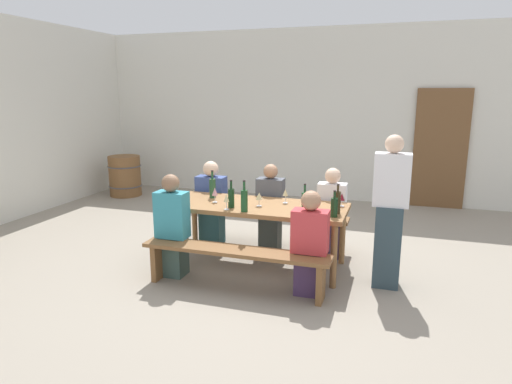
{
  "coord_description": "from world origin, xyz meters",
  "views": [
    {
      "loc": [
        1.55,
        -4.82,
        2.05
      ],
      "look_at": [
        0.0,
        0.0,
        0.9
      ],
      "focal_mm": 31.29,
      "sensor_mm": 36.0,
      "label": 1
    }
  ],
  "objects_px": {
    "wooden_door": "(440,149)",
    "wine_bottle_0": "(334,207)",
    "bench_near": "(235,257)",
    "wine_bottle_5": "(305,202)",
    "seated_guest_near_0": "(172,228)",
    "seated_guest_far_2": "(331,215)",
    "seated_guest_near_1": "(310,246)",
    "wine_glass_1": "(215,192)",
    "wine_glass_4": "(285,193)",
    "tasting_table": "(256,211)",
    "wine_bottle_3": "(337,202)",
    "wine_glass_3": "(226,198)",
    "bench_far": "(272,220)",
    "wine_bottle_2": "(231,197)",
    "wine_bottle_4": "(244,200)",
    "wine_bottle_1": "(213,188)",
    "wine_glass_0": "(259,196)",
    "seated_guest_far_1": "(270,210)",
    "wine_barrel": "(125,176)",
    "seated_guest_far_0": "(212,205)",
    "wine_glass_2": "(342,197)",
    "standing_host": "(390,215)"
  },
  "relations": [
    {
      "from": "wine_bottle_1",
      "to": "wine_barrel",
      "type": "xyz_separation_m",
      "value": [
        -3.01,
        2.55,
        -0.48
      ]
    },
    {
      "from": "wine_glass_0",
      "to": "seated_guest_far_0",
      "type": "xyz_separation_m",
      "value": [
        -0.88,
        0.64,
        -0.33
      ]
    },
    {
      "from": "wine_bottle_2",
      "to": "wine_bottle_3",
      "type": "height_order",
      "value": "wine_bottle_3"
    },
    {
      "from": "wine_glass_2",
      "to": "standing_host",
      "type": "relative_size",
      "value": 0.1
    },
    {
      "from": "bench_far",
      "to": "wine_glass_4",
      "type": "relative_size",
      "value": 11.75
    },
    {
      "from": "tasting_table",
      "to": "wine_glass_0",
      "type": "height_order",
      "value": "wine_glass_0"
    },
    {
      "from": "wine_bottle_0",
      "to": "seated_guest_near_1",
      "type": "xyz_separation_m",
      "value": [
        -0.19,
        -0.32,
        -0.34
      ]
    },
    {
      "from": "bench_near",
      "to": "wine_bottle_5",
      "type": "bearing_deg",
      "value": 39.6
    },
    {
      "from": "tasting_table",
      "to": "wine_bottle_4",
      "type": "height_order",
      "value": "wine_bottle_4"
    },
    {
      "from": "wine_bottle_3",
      "to": "wine_glass_3",
      "type": "height_order",
      "value": "wine_bottle_3"
    },
    {
      "from": "wine_bottle_5",
      "to": "wine_bottle_1",
      "type": "bearing_deg",
      "value": 163.37
    },
    {
      "from": "wine_bottle_2",
      "to": "seated_guest_far_0",
      "type": "xyz_separation_m",
      "value": [
        -0.59,
        0.79,
        -0.33
      ]
    },
    {
      "from": "wine_glass_3",
      "to": "seated_guest_far_2",
      "type": "relative_size",
      "value": 0.16
    },
    {
      "from": "wooden_door",
      "to": "seated_guest_far_1",
      "type": "distance_m",
      "value": 3.81
    },
    {
      "from": "wine_bottle_4",
      "to": "seated_guest_far_1",
      "type": "distance_m",
      "value": 0.97
    },
    {
      "from": "wooden_door",
      "to": "wine_bottle_0",
      "type": "distance_m",
      "value": 4.09
    },
    {
      "from": "seated_guest_near_0",
      "to": "wine_bottle_3",
      "type": "bearing_deg",
      "value": -75.02
    },
    {
      "from": "wine_bottle_2",
      "to": "wine_glass_4",
      "type": "bearing_deg",
      "value": 36.26
    },
    {
      "from": "wine_bottle_0",
      "to": "wine_bottle_1",
      "type": "height_order",
      "value": "wine_bottle_1"
    },
    {
      "from": "wine_bottle_3",
      "to": "wine_glass_1",
      "type": "xyz_separation_m",
      "value": [
        -1.46,
        0.05,
        -0.0
      ]
    },
    {
      "from": "bench_near",
      "to": "standing_host",
      "type": "xyz_separation_m",
      "value": [
        1.51,
        0.59,
        0.43
      ]
    },
    {
      "from": "wine_glass_4",
      "to": "wine_glass_1",
      "type": "bearing_deg",
      "value": -164.56
    },
    {
      "from": "wooden_door",
      "to": "seated_guest_near_1",
      "type": "bearing_deg",
      "value": -109.51
    },
    {
      "from": "tasting_table",
      "to": "seated_guest_near_0",
      "type": "relative_size",
      "value": 1.81
    },
    {
      "from": "wine_bottle_2",
      "to": "seated_guest_far_1",
      "type": "xyz_separation_m",
      "value": [
        0.24,
        0.79,
        -0.33
      ]
    },
    {
      "from": "wine_bottle_5",
      "to": "seated_guest_far_1",
      "type": "bearing_deg",
      "value": 127.88
    },
    {
      "from": "wine_glass_0",
      "to": "wine_bottle_0",
      "type": "bearing_deg",
      "value": -11.66
    },
    {
      "from": "wooden_door",
      "to": "wine_glass_4",
      "type": "distance_m",
      "value": 3.96
    },
    {
      "from": "bench_near",
      "to": "wine_glass_1",
      "type": "xyz_separation_m",
      "value": [
        -0.5,
        0.67,
        0.52
      ]
    },
    {
      "from": "wine_glass_1",
      "to": "wine_glass_2",
      "type": "relative_size",
      "value": 1.15
    },
    {
      "from": "wine_bottle_2",
      "to": "wine_glass_3",
      "type": "xyz_separation_m",
      "value": [
        -0.02,
        -0.1,
        0.01
      ]
    },
    {
      "from": "wine_glass_4",
      "to": "standing_host",
      "type": "bearing_deg",
      "value": -14.1
    },
    {
      "from": "wine_bottle_3",
      "to": "seated_guest_near_1",
      "type": "bearing_deg",
      "value": -113.15
    },
    {
      "from": "seated_guest_near_0",
      "to": "seated_guest_far_2",
      "type": "height_order",
      "value": "seated_guest_near_0"
    },
    {
      "from": "wine_glass_3",
      "to": "wine_glass_2",
      "type": "bearing_deg",
      "value": 24.19
    },
    {
      "from": "bench_near",
      "to": "bench_far",
      "type": "distance_m",
      "value": 1.44
    },
    {
      "from": "wine_bottle_3",
      "to": "wine_barrel",
      "type": "bearing_deg",
      "value": 148.51
    },
    {
      "from": "wine_bottle_1",
      "to": "wine_glass_0",
      "type": "relative_size",
      "value": 2.13
    },
    {
      "from": "wine_glass_3",
      "to": "tasting_table",
      "type": "bearing_deg",
      "value": 53.03
    },
    {
      "from": "wine_bottle_2",
      "to": "wine_bottle_3",
      "type": "distance_m",
      "value": 1.19
    },
    {
      "from": "wine_bottle_0",
      "to": "wine_bottle_5",
      "type": "relative_size",
      "value": 0.87
    },
    {
      "from": "tasting_table",
      "to": "wine_glass_1",
      "type": "relative_size",
      "value": 11.82
    },
    {
      "from": "wooden_door",
      "to": "wine_bottle_4",
      "type": "xyz_separation_m",
      "value": [
        -2.27,
        -3.96,
        -0.17
      ]
    },
    {
      "from": "wine_bottle_3",
      "to": "seated_guest_far_2",
      "type": "relative_size",
      "value": 0.29
    },
    {
      "from": "tasting_table",
      "to": "wine_bottle_5",
      "type": "height_order",
      "value": "wine_bottle_5"
    },
    {
      "from": "bench_near",
      "to": "wine_bottle_0",
      "type": "bearing_deg",
      "value": 26.61
    },
    {
      "from": "seated_guest_far_0",
      "to": "wine_bottle_2",
      "type": "bearing_deg",
      "value": 36.84
    },
    {
      "from": "wine_bottle_4",
      "to": "wine_bottle_3",
      "type": "bearing_deg",
      "value": 13.45
    },
    {
      "from": "wine_bottle_5",
      "to": "seated_guest_near_1",
      "type": "distance_m",
      "value": 0.53
    },
    {
      "from": "wine_glass_3",
      "to": "seated_guest_far_1",
      "type": "bearing_deg",
      "value": 74.09
    }
  ]
}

